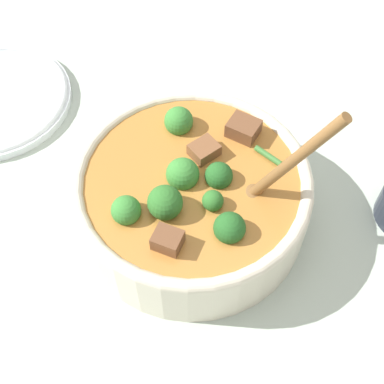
# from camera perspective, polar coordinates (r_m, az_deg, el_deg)

# --- Properties ---
(ground_plane) EXTENTS (4.00, 4.00, 0.00)m
(ground_plane) POSITION_cam_1_polar(r_m,az_deg,el_deg) (0.68, 0.00, -2.63)
(ground_plane) COLOR #ADBCAD
(stew_bowl) EXTENTS (0.28, 0.29, 0.22)m
(stew_bowl) POSITION_cam_1_polar(r_m,az_deg,el_deg) (0.64, 0.02, -0.30)
(stew_bowl) COLOR beige
(stew_bowl) RESTS_ON ground_plane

